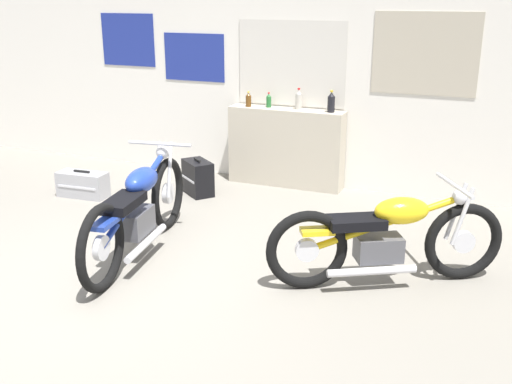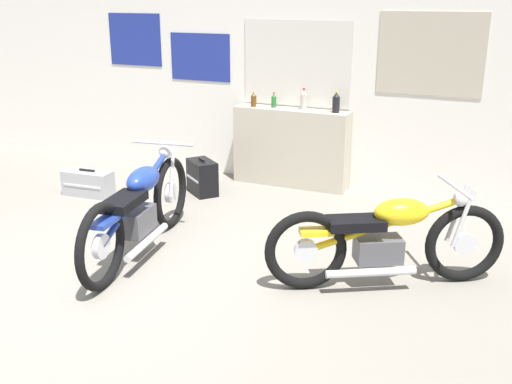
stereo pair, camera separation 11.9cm
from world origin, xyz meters
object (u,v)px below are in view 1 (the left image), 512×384
(bottle_left_center, at_px, (269,101))
(hard_case_silver, at_px, (83,184))
(bottle_leftmost, at_px, (248,100))
(motorcycle_blue, at_px, (138,209))
(motorcycle_yellow, at_px, (387,237))
(hard_case_black, at_px, (198,178))
(bottle_center, at_px, (299,100))
(bottle_right_center, at_px, (331,103))

(bottle_left_center, relative_size, hard_case_silver, 0.30)
(bottle_leftmost, distance_m, motorcycle_blue, 2.54)
(motorcycle_yellow, xyz_separation_m, hard_case_black, (-2.52, 1.47, -0.20))
(motorcycle_blue, bearing_deg, bottle_center, 75.75)
(bottle_leftmost, relative_size, bottle_right_center, 0.72)
(bottle_leftmost, xyz_separation_m, hard_case_black, (-0.35, -0.72, -0.84))
(bottle_left_center, xyz_separation_m, motorcycle_blue, (-0.26, -2.53, -0.60))
(bottle_leftmost, height_order, bottle_center, bottle_center)
(hard_case_silver, bearing_deg, motorcycle_blue, -36.72)
(bottle_left_center, bearing_deg, hard_case_silver, -142.71)
(bottle_left_center, relative_size, motorcycle_yellow, 0.10)
(bottle_leftmost, height_order, bottle_right_center, bottle_right_center)
(bottle_center, relative_size, motorcycle_blue, 0.12)
(bottle_left_center, xyz_separation_m, hard_case_silver, (-1.81, -1.38, -0.89))
(bottle_left_center, relative_size, hard_case_black, 0.38)
(motorcycle_yellow, height_order, hard_case_silver, motorcycle_yellow)
(bottle_right_center, relative_size, hard_case_black, 0.54)
(bottle_left_center, distance_m, hard_case_silver, 2.44)
(bottle_right_center, distance_m, hard_case_black, 1.80)
(motorcycle_yellow, bearing_deg, bottle_right_center, 116.84)
(bottle_right_center, distance_m, hard_case_silver, 3.08)
(hard_case_black, bearing_deg, bottle_right_center, 28.36)
(bottle_center, xyz_separation_m, hard_case_silver, (-2.19, -1.39, -0.93))
(hard_case_black, bearing_deg, bottle_center, 38.78)
(bottle_right_center, bearing_deg, bottle_center, 175.25)
(bottle_leftmost, distance_m, bottle_left_center, 0.25)
(motorcycle_blue, relative_size, hard_case_black, 4.43)
(bottle_leftmost, distance_m, hard_case_black, 1.16)
(bottle_leftmost, bearing_deg, motorcycle_blue, -90.44)
(hard_case_black, bearing_deg, motorcycle_blue, -79.27)
(bottle_right_center, xyz_separation_m, hard_case_silver, (-2.60, -1.35, -0.93))
(bottle_right_center, height_order, motorcycle_yellow, bottle_right_center)
(bottle_right_center, relative_size, hard_case_silver, 0.43)
(motorcycle_yellow, xyz_separation_m, hard_case_silver, (-3.73, 0.87, -0.26))
(bottle_left_center, bearing_deg, bottle_center, 1.81)
(hard_case_black, bearing_deg, bottle_leftmost, 63.90)
(bottle_right_center, height_order, hard_case_silver, bottle_right_center)
(bottle_left_center, bearing_deg, motorcycle_yellow, -49.47)
(bottle_center, bearing_deg, motorcycle_yellow, -55.72)
(bottle_leftmost, xyz_separation_m, bottle_center, (0.63, 0.07, 0.03))
(bottle_leftmost, relative_size, bottle_left_center, 1.03)
(bottle_right_center, bearing_deg, hard_case_silver, -152.50)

